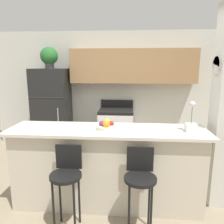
{
  "coord_description": "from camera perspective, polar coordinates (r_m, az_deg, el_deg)",
  "views": [
    {
      "loc": [
        0.27,
        -2.62,
        1.81
      ],
      "look_at": [
        0.0,
        0.78,
        1.09
      ],
      "focal_mm": 35.0,
      "sensor_mm": 36.0,
      "label": 1
    }
  ],
  "objects": [
    {
      "name": "bar_stool_left",
      "position": [
        2.54,
        -11.75,
        -16.08
      ],
      "size": [
        0.35,
        0.35,
        0.95
      ],
      "color": "black",
      "rests_on": "ground_plane"
    },
    {
      "name": "stove_range",
      "position": [
        4.72,
        1.08,
        -4.69
      ],
      "size": [
        0.71,
        0.65,
        1.07
      ],
      "color": "white",
      "rests_on": "ground_plane"
    },
    {
      "name": "bar_stool_right",
      "position": [
        2.45,
        7.35,
        -16.97
      ],
      "size": [
        0.35,
        0.35,
        0.95
      ],
      "color": "black",
      "rests_on": "ground_plane"
    },
    {
      "name": "fruit_bowl",
      "position": [
        2.71,
        -1.42,
        -3.66
      ],
      "size": [
        0.26,
        0.26,
        0.12
      ],
      "color": "silver",
      "rests_on": "counter_bar"
    },
    {
      "name": "potted_plant_on_fridge",
      "position": [
        4.81,
        -16.11,
        13.74
      ],
      "size": [
        0.36,
        0.36,
        0.44
      ],
      "color": "#4C4C51",
      "rests_on": "refrigerator"
    },
    {
      "name": "ground_plane",
      "position": [
        3.19,
        -1.2,
        -22.62
      ],
      "size": [
        14.0,
        14.0,
        0.0
      ],
      "primitive_type": "plane",
      "color": "gray"
    },
    {
      "name": "refrigerator",
      "position": [
        4.89,
        -15.36,
        0.53
      ],
      "size": [
        0.73,
        0.65,
        1.76
      ],
      "color": "black",
      "rests_on": "ground_plane"
    },
    {
      "name": "orchid_vase",
      "position": [
        2.77,
        19.96,
        -2.81
      ],
      "size": [
        0.13,
        0.13,
        0.37
      ],
      "color": "white",
      "rests_on": "counter_bar"
    },
    {
      "name": "counter_bar",
      "position": [
        2.93,
        -1.24,
        -14.13
      ],
      "size": [
        2.49,
        0.65,
        1.04
      ],
      "color": "beige",
      "rests_on": "ground_plane"
    },
    {
      "name": "trash_bin",
      "position": [
        4.72,
        -9.02,
        -8.33
      ],
      "size": [
        0.28,
        0.28,
        0.38
      ],
      "color": "#59595B",
      "rests_on": "ground_plane"
    },
    {
      "name": "wall_back",
      "position": [
        4.82,
        2.96,
        8.15
      ],
      "size": [
        5.6,
        0.38,
        2.55
      ],
      "color": "silver",
      "rests_on": "ground_plane"
    }
  ]
}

